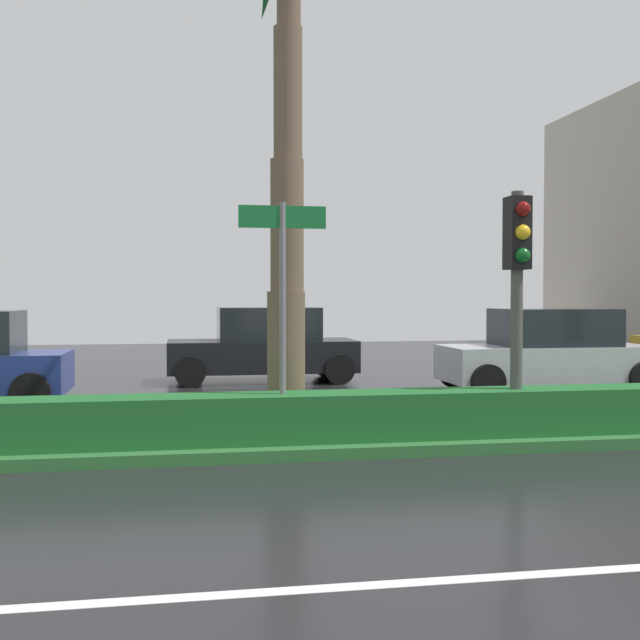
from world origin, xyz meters
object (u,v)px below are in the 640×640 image
(car_in_traffic_second, at_px, (264,346))
(traffic_signal_median_right, at_px, (518,267))
(street_name_sign, at_px, (283,288))
(car_in_traffic_third, at_px, (549,352))

(car_in_traffic_second, bearing_deg, traffic_signal_median_right, 106.71)
(street_name_sign, bearing_deg, car_in_traffic_third, 40.56)
(car_in_traffic_third, bearing_deg, street_name_sign, 40.56)
(traffic_signal_median_right, bearing_deg, street_name_sign, 179.64)
(street_name_sign, relative_size, car_in_traffic_third, 0.70)
(street_name_sign, xyz_separation_m, car_in_traffic_third, (6.22, 5.32, -1.25))
(car_in_traffic_second, bearing_deg, car_in_traffic_third, 151.96)
(street_name_sign, relative_size, car_in_traffic_second, 0.70)
(street_name_sign, xyz_separation_m, car_in_traffic_second, (0.62, 8.31, -1.25))
(traffic_signal_median_right, xyz_separation_m, street_name_sign, (-3.12, 0.02, -0.28))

